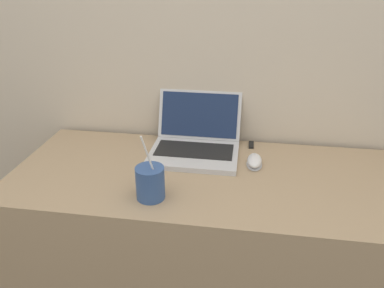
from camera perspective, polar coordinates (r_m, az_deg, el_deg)
wall_back at (r=1.50m, az=4.64°, el=18.73°), size 7.00×0.04×2.50m
desk at (r=1.56m, az=2.44°, el=-16.67°), size 1.42×0.59×0.76m
laptop at (r=1.48m, az=0.55°, el=0.43°), size 0.34×0.33×0.21m
drink_cup at (r=1.19m, az=-6.38°, el=-5.81°), size 0.09×0.09×0.23m
computer_mouse at (r=1.41m, az=9.50°, el=-2.60°), size 0.06×0.11×0.04m
usb_stick at (r=1.56m, az=9.01°, el=-0.11°), size 0.02×0.06×0.01m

